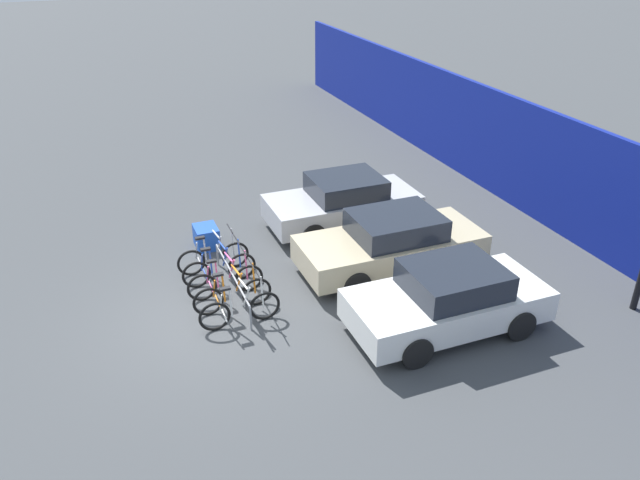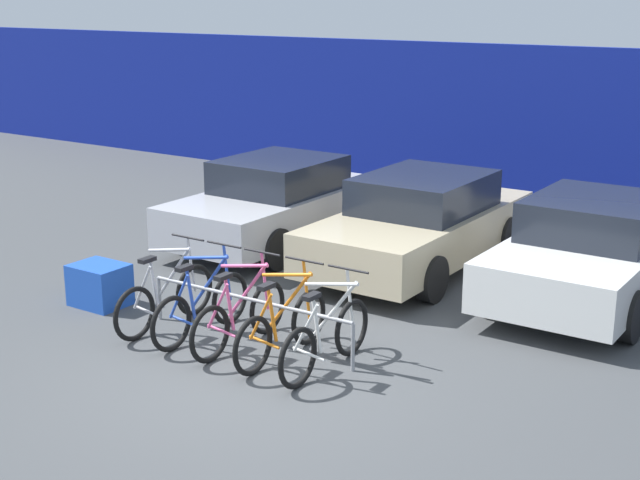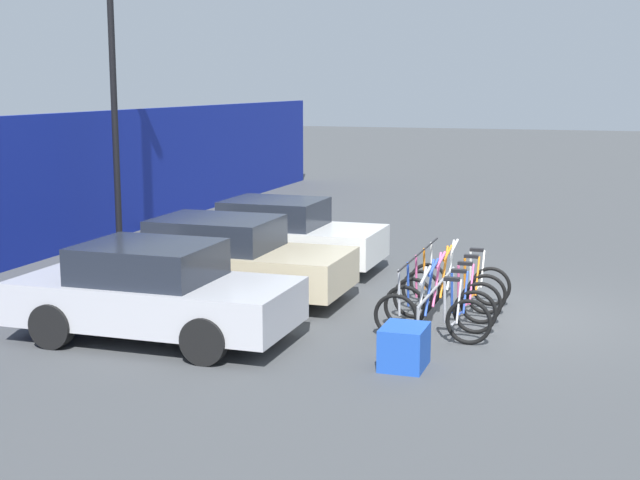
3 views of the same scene
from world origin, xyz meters
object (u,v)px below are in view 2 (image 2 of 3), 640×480
object	(u,v)px
bike_rack	(249,305)
bicycle_blue	(202,307)
bicycle_orange	(282,327)
cargo_crate	(100,285)
bicycle_white	(326,338)
car_white	(592,251)
car_beige	(421,222)
bicycle_pink	(240,316)
bicycle_silver	(166,298)
car_silver	(277,202)

from	to	relation	value
bike_rack	bicycle_blue	size ratio (longest dim) A/B	1.69
bicycle_orange	cargo_crate	bearing A→B (deg)	177.66
bicycle_blue	bicycle_white	size ratio (longest dim) A/B	1.00
bike_rack	car_white	size ratio (longest dim) A/B	0.72
car_beige	car_white	bearing A→B (deg)	-1.52
bike_rack	bicycle_orange	size ratio (longest dim) A/B	1.69
bicycle_pink	bicycle_orange	world-z (taller)	same
bicycle_silver	bicycle_white	distance (m)	2.35
car_silver	car_beige	xyz separation A→B (m)	(2.56, 0.12, 0.00)
bicycle_orange	car_white	world-z (taller)	car_white
bicycle_silver	bicycle_white	xyz separation A→B (m)	(2.35, 0.00, 0.00)
bicycle_pink	cargo_crate	xyz separation A→B (m)	(-2.44, 0.11, -0.10)
car_white	car_beige	bearing A→B (deg)	178.48
bicycle_white	car_beige	xyz separation A→B (m)	(-0.92, 3.92, 0.31)
car_silver	bicycle_orange	bearing A→B (deg)	-52.73
bike_rack	bicycle_blue	world-z (taller)	bicycle_blue
car_beige	car_silver	bearing A→B (deg)	-177.31
car_silver	cargo_crate	size ratio (longest dim) A/B	5.74
bike_rack	cargo_crate	world-z (taller)	bike_rack
bicycle_silver	bicycle_pink	distance (m)	1.16
bicycle_silver	car_white	world-z (taller)	car_white
car_white	bicycle_orange	bearing A→B (deg)	-120.05
car_beige	bicycle_silver	bearing A→B (deg)	-109.97
bike_rack	bicycle_blue	bearing A→B (deg)	-165.93
bike_rack	car_white	distance (m)	4.66
car_white	bicycle_pink	bearing A→B (deg)	-126.29
bike_rack	bicycle_blue	xyz separation A→B (m)	(-0.59, -0.15, -0.10)
bicycle_silver	bicycle_white	world-z (taller)	same
bicycle_orange	bicycle_white	bearing A→B (deg)	-0.32
car_beige	cargo_crate	size ratio (longest dim) A/B	6.20
bike_rack	cargo_crate	bearing A→B (deg)	-179.03
bicycle_silver	bicycle_white	size ratio (longest dim) A/B	1.00
bike_rack	car_white	xyz separation A→B (m)	(2.82, 3.71, 0.22)
bike_rack	bicycle_white	distance (m)	1.19
car_beige	cargo_crate	distance (m)	4.70
car_white	cargo_crate	bearing A→B (deg)	-144.58
bicycle_white	car_beige	world-z (taller)	car_beige
bicycle_white	bike_rack	bearing A→B (deg)	169.48
car_silver	car_beige	size ratio (longest dim) A/B	0.92
cargo_crate	bicycle_orange	bearing A→B (deg)	-2.02
car_beige	car_white	xyz separation A→B (m)	(2.57, -0.07, -0.00)
bicycle_orange	car_beige	xyz separation A→B (m)	(-0.34, 3.92, 0.31)
bicycle_white	car_white	world-z (taller)	car_white
car_silver	car_beige	distance (m)	2.56
bicycle_orange	bicycle_white	size ratio (longest dim) A/B	1.00
bicycle_orange	car_beige	distance (m)	3.95
bike_rack	car_silver	distance (m)	4.33
bicycle_orange	bike_rack	bearing A→B (deg)	165.48
bicycle_white	bicycle_blue	bearing A→B (deg)	176.69
bicycle_blue	cargo_crate	xyz separation A→B (m)	(-1.86, 0.11, -0.10)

